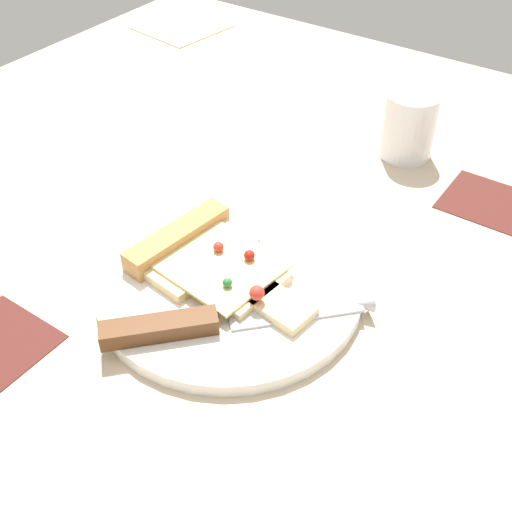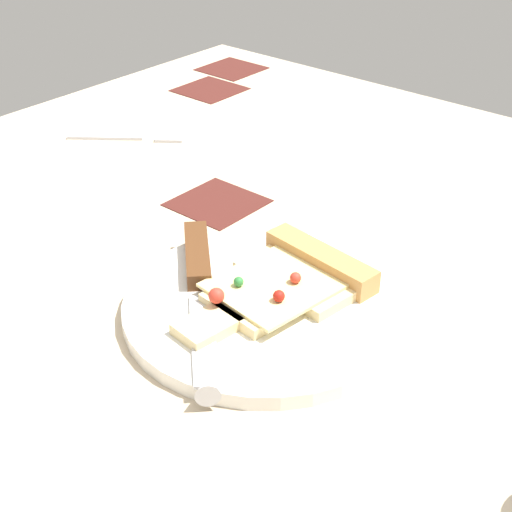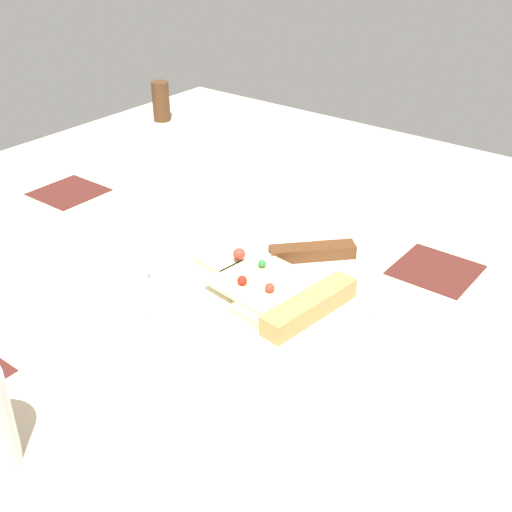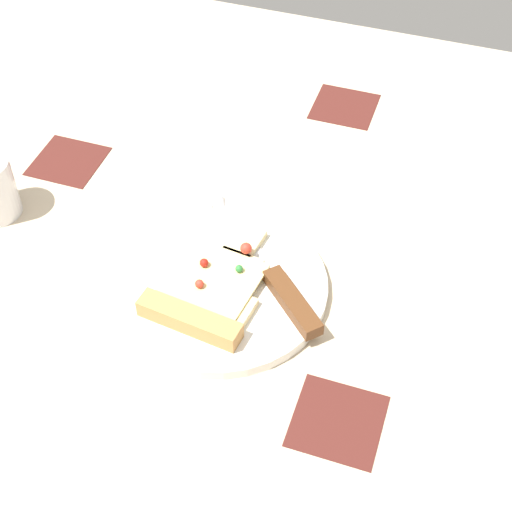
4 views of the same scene
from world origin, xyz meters
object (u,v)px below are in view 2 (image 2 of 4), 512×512
object	(u,v)px
plate	(265,307)
knife	(199,283)
pizza_slice	(286,282)
fork	(132,136)

from	to	relation	value
plate	knife	world-z (taller)	knife
pizza_slice	knife	xyz separation A→B (cm)	(5.96, 4.94, -0.19)
pizza_slice	fork	world-z (taller)	pizza_slice
plate	knife	xyz separation A→B (cm)	(5.65, 2.40, 1.28)
knife	fork	xyz separation A→B (cm)	(32.73, -21.04, -1.56)
plate	fork	xyz separation A→B (cm)	(38.38, -18.64, -0.28)
plate	pizza_slice	bearing A→B (deg)	-97.04
pizza_slice	knife	world-z (taller)	pizza_slice
plate	knife	bearing A→B (deg)	23.04
knife	pizza_slice	bearing A→B (deg)	173.29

